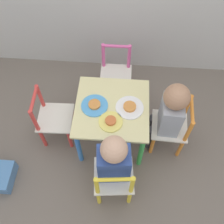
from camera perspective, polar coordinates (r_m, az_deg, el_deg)
ground_plane at (r=2.19m, az=0.00°, el=-5.18°), size 6.00×6.00×0.00m
kids_table at (r=1.88m, az=0.00°, el=-0.11°), size 0.52×0.52×0.43m
chair_yellow at (r=1.79m, az=0.41°, el=-14.46°), size 0.28×0.28×0.50m
chair_orange at (r=2.00m, az=13.01°, el=-3.19°), size 0.27×0.27×0.50m
chair_red at (r=2.04m, az=-12.84°, el=-1.38°), size 0.27×0.27×0.50m
chair_pink at (r=2.24m, az=0.76°, el=8.08°), size 0.26×0.26×0.50m
child_front at (r=1.65m, az=0.38°, el=-10.56°), size 0.21×0.22×0.70m
child_right at (r=1.84m, az=12.23°, el=-0.20°), size 0.22×0.21×0.70m
plate_front at (r=1.75m, az=-0.30°, el=-2.06°), size 0.16×0.16×0.03m
plate_right at (r=1.81m, az=3.85°, el=1.01°), size 0.20×0.20×0.03m
plate_left at (r=1.82m, az=-3.83°, el=1.48°), size 0.19×0.19×0.03m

